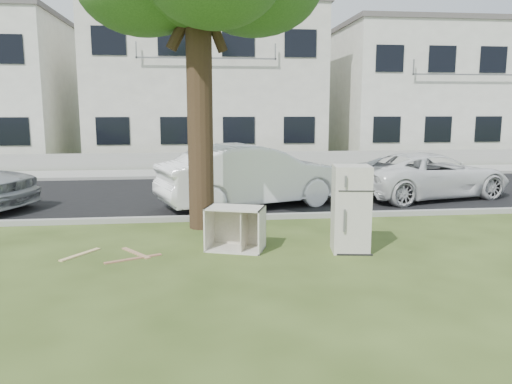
{
  "coord_description": "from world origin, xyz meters",
  "views": [
    {
      "loc": [
        -0.45,
        -8.91,
        2.58
      ],
      "look_at": [
        0.65,
        0.6,
        0.96
      ],
      "focal_mm": 35.0,
      "sensor_mm": 36.0,
      "label": 1
    }
  ],
  "objects": [
    {
      "name": "low_wall",
      "position": [
        0.0,
        12.6,
        0.35
      ],
      "size": [
        120.0,
        0.15,
        0.7
      ],
      "primitive_type": "cube",
      "color": "gray",
      "rests_on": "ground"
    },
    {
      "name": "plank_b",
      "position": [
        -1.6,
        -0.08,
        0.01
      ],
      "size": [
        0.59,
        0.76,
        0.02
      ],
      "primitive_type": "cube",
      "rotation": [
        0.0,
        0.0,
        -0.94
      ],
      "color": "tan",
      "rests_on": "ground"
    },
    {
      "name": "kerb_near",
      "position": [
        0.0,
        2.45,
        0.0
      ],
      "size": [
        120.0,
        0.18,
        0.12
      ],
      "primitive_type": "cube",
      "color": "gray",
      "rests_on": "ground"
    },
    {
      "name": "plank_c",
      "position": [
        -2.57,
        -0.07,
        0.01
      ],
      "size": [
        0.58,
        0.78,
        0.02
      ],
      "primitive_type": "cube",
      "rotation": [
        0.0,
        0.0,
        0.96
      ],
      "color": "tan",
      "rests_on": "ground"
    },
    {
      "name": "fridge",
      "position": [
        2.27,
        -0.36,
        0.79
      ],
      "size": [
        0.73,
        0.69,
        1.57
      ],
      "primitive_type": "cube",
      "rotation": [
        0.0,
        0.0,
        -0.15
      ],
      "color": "#B2ADA0",
      "rests_on": "ground"
    },
    {
      "name": "ground",
      "position": [
        0.0,
        0.0,
        0.0
      ],
      "size": [
        120.0,
        120.0,
        0.0
      ],
      "primitive_type": "plane",
      "color": "#304017"
    },
    {
      "name": "cabinet",
      "position": [
        0.2,
        -0.02,
        0.4
      ],
      "size": [
        1.18,
        0.93,
        0.8
      ],
      "primitive_type": "cube",
      "rotation": [
        0.0,
        0.0,
        -0.33
      ],
      "color": "beige",
      "rests_on": "ground"
    },
    {
      "name": "sidewalk",
      "position": [
        0.0,
        11.0,
        0.01
      ],
      "size": [
        120.0,
        2.8,
        0.01
      ],
      "primitive_type": "cube",
      "color": "gray",
      "rests_on": "ground"
    },
    {
      "name": "kerb_far",
      "position": [
        0.0,
        9.55,
        0.0
      ],
      "size": [
        120.0,
        0.18,
        0.12
      ],
      "primitive_type": "cube",
      "color": "gray",
      "rests_on": "ground"
    },
    {
      "name": "townhouse_right",
      "position": [
        12.0,
        17.5,
        3.42
      ],
      "size": [
        10.2,
        8.16,
        6.84
      ],
      "color": "white",
      "rests_on": "ground"
    },
    {
      "name": "road",
      "position": [
        0.0,
        6.0,
        0.01
      ],
      "size": [
        120.0,
        7.0,
        0.01
      ],
      "primitive_type": "cube",
      "color": "black",
      "rests_on": "ground"
    },
    {
      "name": "townhouse_center",
      "position": [
        0.0,
        17.5,
        3.72
      ],
      "size": [
        11.22,
        8.16,
        7.44
      ],
      "color": "silver",
      "rests_on": "ground"
    },
    {
      "name": "car_right",
      "position": [
        6.22,
        4.76,
        0.66
      ],
      "size": [
        5.11,
        3.26,
        1.31
      ],
      "primitive_type": "imported",
      "rotation": [
        0.0,
        0.0,
        1.81
      ],
      "color": "white",
      "rests_on": "ground"
    },
    {
      "name": "plank_a",
      "position": [
        -1.6,
        -0.42,
        0.01
      ],
      "size": [
        0.95,
        0.51,
        0.02
      ],
      "primitive_type": "cube",
      "rotation": [
        0.0,
        0.0,
        0.44
      ],
      "color": "#9B674B",
      "rests_on": "ground"
    },
    {
      "name": "car_center",
      "position": [
        0.99,
        4.01,
        0.82
      ],
      "size": [
        5.29,
        3.29,
        1.65
      ],
      "primitive_type": "imported",
      "rotation": [
        0.0,
        0.0,
        1.91
      ],
      "color": "white",
      "rests_on": "ground"
    }
  ]
}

